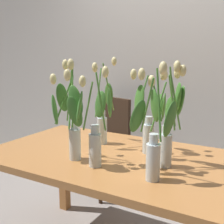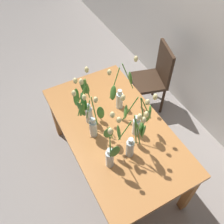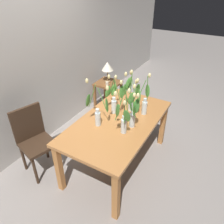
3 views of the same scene
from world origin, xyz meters
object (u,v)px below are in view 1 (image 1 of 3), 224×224
Objects in this scene: tulip_vase_1 at (168,124)px; dining_chair at (107,139)px; tulip_vase_4 at (71,121)px; tulip_vase_2 at (103,117)px; tulip_vase_3 at (151,121)px; tulip_vase_5 at (95,133)px; dining_table at (117,170)px; tulip_vase_0 at (153,143)px.

dining_chair is at bearing 135.05° from tulip_vase_1.
tulip_vase_1 is at bearing 20.22° from tulip_vase_4.
tulip_vase_2 is 0.36m from tulip_vase_3.
tulip_vase_3 is at bearing 44.79° from tulip_vase_4.
tulip_vase_4 is at bearing -159.78° from tulip_vase_1.
dining_chair is (-0.59, 1.12, -0.40)m from tulip_vase_5.
dining_table is 3.09× the size of tulip_vase_3.
tulip_vase_0 is 0.39m from tulip_vase_3.
dining_table is 0.35m from tulip_vase_5.
tulip_vase_5 reaches higher than dining_chair.
tulip_vase_0 is 0.33m from tulip_vase_5.
tulip_vase_0 reaches higher than tulip_vase_3.
tulip_vase_1 is 0.97× the size of tulip_vase_2.
tulip_vase_1 is (0.01, 0.20, 0.06)m from tulip_vase_0.
tulip_vase_4 reaches higher than tulip_vase_3.
dining_table is 0.42m from tulip_vase_4.
tulip_vase_3 is at bearing 113.65° from tulip_vase_0.
tulip_vase_5 is (0.17, -0.01, -0.05)m from tulip_vase_4.
tulip_vase_4 is at bearing -135.21° from tulip_vase_3.
tulip_vase_1 is at bearing -19.11° from tulip_vase_2.
dining_chair is (-0.92, 0.92, -0.45)m from tulip_vase_1.
dining_table is 1.10m from dining_chair.
tulip_vase_2 reaches higher than dining_table.
tulip_vase_4 is (-0.50, -0.19, -0.00)m from tulip_vase_1.
tulip_vase_2 is 0.93m from dining_chair.
tulip_vase_3 is 0.39m from tulip_vase_5.
tulip_vase_3 is 1.16m from dining_chair.
tulip_vase_0 is at bearing -66.35° from tulip_vase_3.
dining_table is at bearing -39.39° from tulip_vase_2.
dining_table is 2.74× the size of tulip_vase_2.
tulip_vase_0 is at bearing -50.79° from dining_chair.
tulip_vase_1 is 0.98× the size of tulip_vase_4.
dining_chair is at bearing 134.76° from tulip_vase_3.
dining_table is 2.83× the size of tulip_vase_0.
tulip_vase_4 is at bearing -69.37° from dining_chair.
tulip_vase_0 is 0.98× the size of tulip_vase_4.
tulip_vase_3 reaches higher than dining_table.
tulip_vase_5 is at bearing -116.20° from tulip_vase_3.
tulip_vase_4 is (-0.19, -0.20, 0.32)m from dining_table.
dining_chair is at bearing 117.65° from tulip_vase_5.
tulip_vase_1 is at bearing -2.22° from dining_table.
tulip_vase_2 reaches higher than tulip_vase_5.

